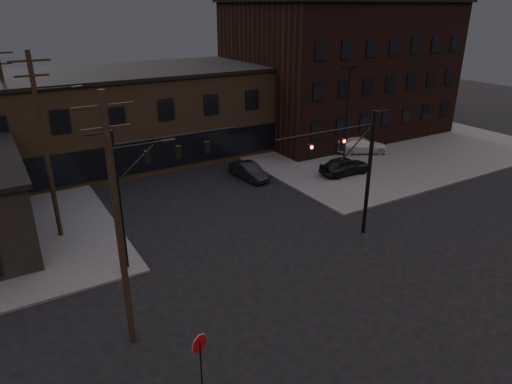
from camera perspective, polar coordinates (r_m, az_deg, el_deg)
ground at (r=23.98m, az=9.21°, el=-12.93°), size 140.00×140.00×0.00m
sidewalk_ne at (r=52.56m, az=12.45°, el=6.74°), size 30.00×30.00×0.15m
building_row at (r=45.65m, az=-13.73°, el=9.39°), size 40.00×12.00×8.00m
building_right at (r=54.14m, az=10.12°, el=14.86°), size 22.00×16.00×14.00m
traffic_signal_near at (r=28.03m, az=12.41°, el=3.50°), size 7.12×0.24×8.00m
traffic_signal_far at (r=25.08m, az=-14.17°, el=1.28°), size 7.12×0.24×8.00m
stop_sign at (r=18.09m, az=-7.02°, el=-18.94°), size 0.72×0.33×2.48m
utility_pole_near at (r=18.75m, az=-16.69°, el=-3.46°), size 3.70×0.28×11.00m
utility_pole_mid at (r=29.73m, az=-24.81°, el=5.43°), size 3.70×0.28×11.50m
utility_pole_far at (r=41.42m, az=-28.46°, el=8.61°), size 2.20×0.28×11.00m
lot_light_a at (r=39.63m, az=11.32°, el=9.93°), size 1.50×0.28×9.14m
lot_light_b at (r=47.24m, az=12.78°, el=11.77°), size 1.50×0.28×9.14m
parked_car_lot_a at (r=40.06m, az=11.02°, el=3.26°), size 4.60×2.01×1.54m
parked_car_lot_b at (r=46.45m, az=13.05°, el=5.70°), size 5.50×4.29×1.49m
car_crossing at (r=38.70m, az=-0.89°, el=2.64°), size 1.87×4.32×1.38m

